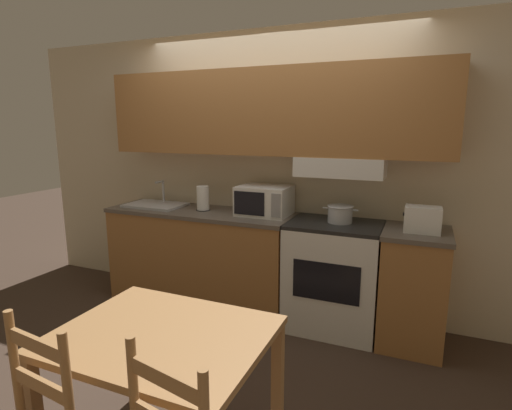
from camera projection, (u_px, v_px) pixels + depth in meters
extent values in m
plane|color=#3D2D23|center=(272.00, 301.00, 3.95)|extent=(16.00, 16.00, 0.00)
cube|color=beige|center=(274.00, 173.00, 3.72)|extent=(5.43, 0.05, 2.55)
cube|color=#A36B38|center=(267.00, 112.00, 3.44)|extent=(3.03, 0.32, 0.73)
cube|color=white|center=(340.00, 167.00, 3.28)|extent=(0.72, 0.34, 0.16)
cube|color=#A36B38|center=(201.00, 259.00, 3.84)|extent=(1.77, 0.56, 0.89)
cube|color=brown|center=(200.00, 212.00, 3.75)|extent=(1.79, 0.58, 0.04)
cube|color=#A36B38|center=(413.00, 290.00, 3.12)|extent=(0.47, 0.56, 0.89)
cube|color=brown|center=(417.00, 233.00, 3.03)|extent=(0.49, 0.58, 0.04)
cube|color=white|center=(333.00, 278.00, 3.36)|extent=(0.75, 0.56, 0.89)
cube|color=black|center=(335.00, 225.00, 3.27)|extent=(0.75, 0.56, 0.03)
cube|color=black|center=(326.00, 282.00, 3.09)|extent=(0.53, 0.01, 0.31)
cylinder|color=black|center=(312.00, 224.00, 3.23)|extent=(0.11, 0.11, 0.01)
cylinder|color=black|center=(354.00, 229.00, 3.10)|extent=(0.11, 0.11, 0.01)
cylinder|color=black|center=(318.00, 219.00, 3.43)|extent=(0.11, 0.11, 0.01)
cylinder|color=black|center=(358.00, 222.00, 3.30)|extent=(0.11, 0.11, 0.01)
cylinder|color=#B7BABF|center=(340.00, 214.00, 3.27)|extent=(0.20, 0.20, 0.14)
torus|color=#B7BABF|center=(340.00, 206.00, 3.26)|extent=(0.21, 0.21, 0.01)
cylinder|color=#B7BABF|center=(326.00, 208.00, 3.31)|extent=(0.05, 0.01, 0.01)
cylinder|color=#B7BABF|center=(355.00, 210.00, 3.22)|extent=(0.05, 0.01, 0.01)
cube|color=white|center=(265.00, 200.00, 3.54)|extent=(0.45, 0.36, 0.26)
cube|color=black|center=(249.00, 203.00, 3.41)|extent=(0.28, 0.01, 0.20)
cube|color=gray|center=(276.00, 206.00, 3.31)|extent=(0.08, 0.01, 0.20)
cube|color=white|center=(423.00, 219.00, 2.97)|extent=(0.26, 0.17, 0.19)
cube|color=black|center=(404.00, 214.00, 3.02)|extent=(0.01, 0.02, 0.02)
cube|color=black|center=(411.00, 206.00, 2.99)|extent=(0.04, 0.12, 0.01)
cube|color=black|center=(419.00, 207.00, 2.96)|extent=(0.04, 0.12, 0.01)
cube|color=black|center=(428.00, 208.00, 2.94)|extent=(0.04, 0.12, 0.01)
cube|color=black|center=(437.00, 208.00, 2.92)|extent=(0.04, 0.12, 0.01)
cube|color=#B7BABF|center=(155.00, 205.00, 3.94)|extent=(0.56, 0.38, 0.02)
cube|color=#4C4F54|center=(154.00, 205.00, 3.92)|extent=(0.47, 0.28, 0.01)
cylinder|color=#B7BABF|center=(163.00, 191.00, 4.05)|extent=(0.02, 0.02, 0.21)
cylinder|color=#B7BABF|center=(159.00, 182.00, 3.97)|extent=(0.02, 0.12, 0.02)
cylinder|color=black|center=(203.00, 210.00, 3.76)|extent=(0.13, 0.13, 0.01)
cylinder|color=white|center=(203.00, 198.00, 3.73)|extent=(0.12, 0.12, 0.22)
cube|color=#9E7042|center=(162.00, 336.00, 1.93)|extent=(1.01, 0.80, 0.04)
cube|color=#9E7042|center=(138.00, 346.00, 2.50)|extent=(0.06, 0.06, 0.69)
cube|color=#9E7042|center=(278.00, 383.00, 2.15)|extent=(0.06, 0.06, 0.69)
cylinder|color=#9E7042|center=(15.00, 367.00, 1.66)|extent=(0.04, 0.04, 0.51)
cylinder|color=#9E7042|center=(68.00, 394.00, 1.50)|extent=(0.04, 0.04, 0.51)
cube|color=#9E7042|center=(36.00, 345.00, 1.55)|extent=(0.34, 0.06, 0.06)
cube|color=#9E7042|center=(41.00, 385.00, 1.59)|extent=(0.34, 0.06, 0.06)
cylinder|color=#9E7042|center=(134.00, 400.00, 1.47)|extent=(0.04, 0.04, 0.51)
cube|color=#9E7042|center=(165.00, 379.00, 1.34)|extent=(0.34, 0.09, 0.06)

